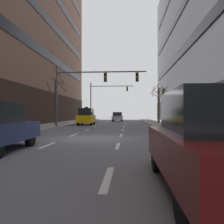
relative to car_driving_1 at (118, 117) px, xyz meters
The scene contains 27 objects.
ground_plane 29.79m from the car_driving_1, 90.14° to the right, with size 120.00×120.00×0.00m, color slate.
sidewalk_right 30.48m from the car_driving_1, 77.82° to the right, with size 3.96×80.00×0.14m, color gray.
lane_stripe_l1_s3 32.83m from the car_driving_1, 92.76° to the right, with size 0.16×2.00×0.01m, color silver.
lane_stripe_l1_s4 27.84m from the car_driving_1, 93.25° to the right, with size 0.16×2.00×0.01m, color silver.
lane_stripe_l1_s5 22.85m from the car_driving_1, 93.96° to the right, with size 0.16×2.00×0.01m, color silver.
lane_stripe_l1_s6 17.87m from the car_driving_1, 95.07° to the right, with size 0.16×2.00×0.01m, color silver.
lane_stripe_l1_s7 12.91m from the car_driving_1, 97.04° to the right, with size 0.16×2.00×0.01m, color silver.
lane_stripe_l1_s8 7.98m from the car_driving_1, 101.47° to the right, with size 0.16×2.00×0.01m, color silver.
lane_stripe_l1_s9 3.30m from the car_driving_1, 119.57° to the right, with size 0.16×2.00×0.01m, color silver.
lane_stripe_l1_s10 2.84m from the car_driving_1, 125.47° to the left, with size 0.16×2.00×0.01m, color silver.
lane_stripe_l2_s2 37.82m from the car_driving_1, 87.83° to the right, with size 0.16×2.00×0.01m, color silver.
lane_stripe_l2_s3 32.82m from the car_driving_1, 87.50° to the right, with size 0.16×2.00×0.01m, color silver.
lane_stripe_l2_s4 27.83m from the car_driving_1, 87.05° to the right, with size 0.16×2.00×0.01m, color silver.
lane_stripe_l2_s5 22.84m from the car_driving_1, 86.40° to the right, with size 0.16×2.00×0.01m, color silver.
lane_stripe_l2_s6 17.86m from the car_driving_1, 85.39° to the right, with size 0.16×2.00×0.01m, color silver.
lane_stripe_l2_s7 12.89m from the car_driving_1, 83.60° to the right, with size 0.16×2.00×0.01m, color silver.
lane_stripe_l2_s8 7.95m from the car_driving_1, 79.57° to the right, with size 0.16×2.00×0.01m, color silver.
lane_stripe_l2_s9 3.23m from the car_driving_1, 62.76° to the right, with size 0.16×2.00×0.01m, color silver.
lane_stripe_l2_s10 2.76m from the car_driving_1, 57.12° to the left, with size 0.16×2.00×0.01m, color silver.
car_driving_1 is the anchor object (origin of this frame).
taxi_driving_2 14.61m from the car_driving_1, 102.45° to the right, with size 1.79×4.18×2.18m.
car_parked_0 38.74m from the car_driving_1, 84.97° to the right, with size 1.94×4.63×1.74m.
traffic_signal_0 20.69m from the car_driving_1, 95.27° to the right, with size 8.67×0.35×5.81m.
traffic_signal_1 4.90m from the car_driving_1, 163.25° to the left, with size 8.00×0.35×6.94m.
street_tree_0 11.89m from the car_driving_1, 59.22° to the right, with size 2.13×1.85×5.54m.
street_tree_1 15.63m from the car_driving_1, 67.21° to the right, with size 1.78×1.76×4.69m.
street_tree_2 17.88m from the car_driving_1, 110.30° to the right, with size 2.37×1.48×6.19m.
Camera 1 is at (1.93, -12.98, 1.35)m, focal length 38.19 mm.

